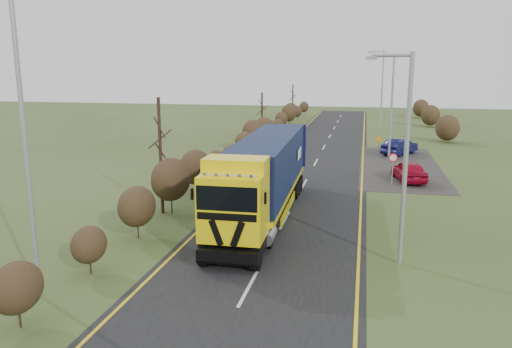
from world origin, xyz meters
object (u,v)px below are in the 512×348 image
at_px(speed_sign, 393,163).
at_px(streetlight_near, 404,152).
at_px(car_blue_sedan, 400,147).
at_px(lorry, 265,173).
at_px(car_red_hatchback, 409,171).

bearing_deg(speed_sign, streetlight_near, -91.82).
bearing_deg(speed_sign, car_blue_sedan, 84.26).
height_order(lorry, car_blue_sedan, lorry).
height_order(car_red_hatchback, streetlight_near, streetlight_near).
bearing_deg(lorry, streetlight_near, -39.08).
relative_size(car_blue_sedan, speed_sign, 2.01).
distance_m(lorry, car_red_hatchback, 13.07).
xyz_separation_m(car_red_hatchback, speed_sign, (-1.17, -1.53, 0.76)).
height_order(car_blue_sedan, streetlight_near, streetlight_near).
xyz_separation_m(car_red_hatchback, streetlight_near, (-1.60, -15.16, 3.73)).
bearing_deg(car_red_hatchback, lorry, 41.08).
bearing_deg(lorry, car_red_hatchback, 51.30).
bearing_deg(car_red_hatchback, streetlight_near, 72.40).
relative_size(car_blue_sedan, streetlight_near, 0.53).
distance_m(lorry, speed_sign, 11.08).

